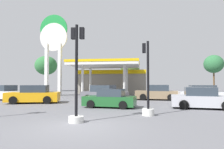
{
  "coord_description": "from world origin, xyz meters",
  "views": [
    {
      "loc": [
        2.78,
        -8.44,
        1.95
      ],
      "look_at": [
        -0.07,
        11.01,
        2.68
      ],
      "focal_mm": 31.8,
      "sensor_mm": 36.0,
      "label": 1
    }
  ],
  "objects_px": {
    "car_6": "(202,99)",
    "tree_1": "(130,68)",
    "car_2": "(5,93)",
    "tree_0": "(46,66)",
    "car_3": "(110,99)",
    "car_5": "(34,95)",
    "car_4": "(104,94)",
    "car_0": "(204,95)",
    "car_1": "(157,93)",
    "tree_2": "(214,64)",
    "station_pole_sign": "(53,44)",
    "traffic_signal_1": "(77,87)",
    "traffic_signal_0": "(148,95)"
  },
  "relations": [
    {
      "from": "car_4",
      "to": "tree_1",
      "type": "xyz_separation_m",
      "value": [
        1.62,
        17.49,
        3.74
      ]
    },
    {
      "from": "car_3",
      "to": "car_5",
      "type": "xyz_separation_m",
      "value": [
        -7.44,
        2.06,
        0.11
      ]
    },
    {
      "from": "car_6",
      "to": "traffic_signal_1",
      "type": "bearing_deg",
      "value": -140.88
    },
    {
      "from": "car_5",
      "to": "car_2",
      "type": "bearing_deg",
      "value": 151.83
    },
    {
      "from": "station_pole_sign",
      "to": "car_5",
      "type": "distance_m",
      "value": 11.81
    },
    {
      "from": "car_2",
      "to": "traffic_signal_1",
      "type": "height_order",
      "value": "traffic_signal_1"
    },
    {
      "from": "car_1",
      "to": "car_3",
      "type": "height_order",
      "value": "car_1"
    },
    {
      "from": "traffic_signal_1",
      "to": "car_4",
      "type": "bearing_deg",
      "value": 92.98
    },
    {
      "from": "car_0",
      "to": "car_3",
      "type": "distance_m",
      "value": 9.72
    },
    {
      "from": "station_pole_sign",
      "to": "tree_0",
      "type": "height_order",
      "value": "station_pole_sign"
    },
    {
      "from": "car_5",
      "to": "car_6",
      "type": "xyz_separation_m",
      "value": [
        14.24,
        -1.7,
        -0.04
      ]
    },
    {
      "from": "station_pole_sign",
      "to": "car_6",
      "type": "height_order",
      "value": "station_pole_sign"
    },
    {
      "from": "car_2",
      "to": "tree_1",
      "type": "height_order",
      "value": "tree_1"
    },
    {
      "from": "traffic_signal_1",
      "to": "tree_0",
      "type": "relative_size",
      "value": 0.65
    },
    {
      "from": "tree_1",
      "to": "tree_2",
      "type": "relative_size",
      "value": 0.86
    },
    {
      "from": "car_6",
      "to": "car_5",
      "type": "bearing_deg",
      "value": 173.2
    },
    {
      "from": "car_6",
      "to": "traffic_signal_1",
      "type": "height_order",
      "value": "traffic_signal_1"
    },
    {
      "from": "car_1",
      "to": "car_2",
      "type": "bearing_deg",
      "value": -171.69
    },
    {
      "from": "car_3",
      "to": "car_0",
      "type": "bearing_deg",
      "value": 31.32
    },
    {
      "from": "station_pole_sign",
      "to": "car_0",
      "type": "distance_m",
      "value": 20.48
    },
    {
      "from": "car_2",
      "to": "traffic_signal_1",
      "type": "bearing_deg",
      "value": -42.0
    },
    {
      "from": "car_3",
      "to": "traffic_signal_1",
      "type": "bearing_deg",
      "value": -97.19
    },
    {
      "from": "car_1",
      "to": "car_4",
      "type": "xyz_separation_m",
      "value": [
        -5.33,
        -2.53,
        -0.01
      ]
    },
    {
      "from": "car_2",
      "to": "tree_0",
      "type": "distance_m",
      "value": 20.15
    },
    {
      "from": "tree_0",
      "to": "tree_1",
      "type": "height_order",
      "value": "tree_0"
    },
    {
      "from": "car_6",
      "to": "tree_1",
      "type": "bearing_deg",
      "value": 106.56
    },
    {
      "from": "car_0",
      "to": "tree_1",
      "type": "bearing_deg",
      "value": 115.09
    },
    {
      "from": "car_2",
      "to": "tree_2",
      "type": "relative_size",
      "value": 0.7
    },
    {
      "from": "car_3",
      "to": "car_4",
      "type": "bearing_deg",
      "value": 105.58
    },
    {
      "from": "car_4",
      "to": "car_0",
      "type": "bearing_deg",
      "value": 3.19
    },
    {
      "from": "traffic_signal_0",
      "to": "tree_2",
      "type": "height_order",
      "value": "tree_2"
    },
    {
      "from": "car_4",
      "to": "station_pole_sign",
      "type": "bearing_deg",
      "value": 141.08
    },
    {
      "from": "traffic_signal_0",
      "to": "tree_2",
      "type": "distance_m",
      "value": 29.59
    },
    {
      "from": "car_3",
      "to": "car_4",
      "type": "xyz_separation_m",
      "value": [
        -1.26,
        4.52,
        0.09
      ]
    },
    {
      "from": "car_5",
      "to": "tree_1",
      "type": "relative_size",
      "value": 0.84
    },
    {
      "from": "car_0",
      "to": "car_4",
      "type": "height_order",
      "value": "car_0"
    },
    {
      "from": "traffic_signal_0",
      "to": "car_1",
      "type": "bearing_deg",
      "value": 82.72
    },
    {
      "from": "car_1",
      "to": "car_6",
      "type": "xyz_separation_m",
      "value": [
        2.72,
        -6.68,
        -0.03
      ]
    },
    {
      "from": "car_5",
      "to": "tree_2",
      "type": "relative_size",
      "value": 0.72
    },
    {
      "from": "tree_0",
      "to": "car_5",
      "type": "bearing_deg",
      "value": -65.74
    },
    {
      "from": "car_0",
      "to": "traffic_signal_1",
      "type": "distance_m",
      "value": 14.11
    },
    {
      "from": "car_0",
      "to": "car_3",
      "type": "relative_size",
      "value": 1.13
    },
    {
      "from": "car_4",
      "to": "tree_1",
      "type": "distance_m",
      "value": 17.96
    },
    {
      "from": "car_0",
      "to": "tree_0",
      "type": "bearing_deg",
      "value": 143.86
    },
    {
      "from": "station_pole_sign",
      "to": "tree_0",
      "type": "xyz_separation_m",
      "value": [
        -7.2,
        12.11,
        -1.98
      ]
    },
    {
      "from": "car_1",
      "to": "car_4",
      "type": "bearing_deg",
      "value": -154.65
    },
    {
      "from": "car_5",
      "to": "traffic_signal_1",
      "type": "height_order",
      "value": "traffic_signal_1"
    },
    {
      "from": "tree_1",
      "to": "car_4",
      "type": "bearing_deg",
      "value": -95.29
    },
    {
      "from": "car_6",
      "to": "tree_2",
      "type": "bearing_deg",
      "value": 69.2
    },
    {
      "from": "car_3",
      "to": "tree_2",
      "type": "xyz_separation_m",
      "value": [
        15.45,
        23.14,
        4.54
      ]
    }
  ]
}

